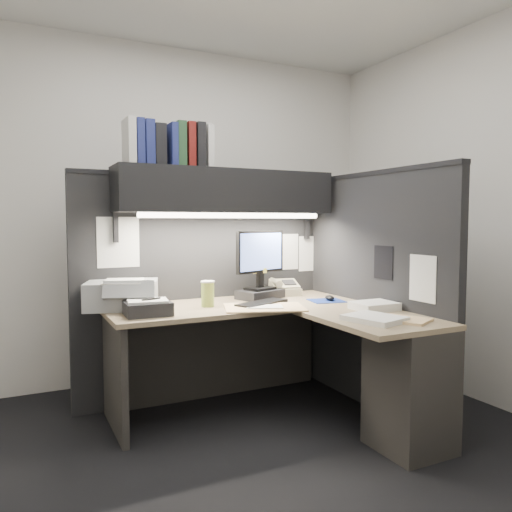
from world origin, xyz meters
The scene contains 23 objects.
floor centered at (0.00, 0.00, 0.00)m, with size 3.50×3.50×0.00m, color black.
wall_back centered at (0.00, 1.50, 1.35)m, with size 3.50×0.04×2.70m, color silver.
wall_front centered at (0.00, -1.50, 1.35)m, with size 3.50×0.04×2.70m, color silver.
wall_right centered at (1.75, 0.00, 1.35)m, with size 0.04×3.00×2.70m, color silver.
partition_back centered at (0.03, 0.93, 0.80)m, with size 1.90×0.06×1.60m, color black.
partition_right centered at (0.98, 0.18, 0.80)m, with size 0.06×1.50×1.60m, color black.
desk centered at (0.43, 0.00, 0.44)m, with size 1.70×1.53×0.73m.
overhead_shelf centered at (0.12, 0.75, 1.50)m, with size 1.55×0.34×0.30m, color black.
task_light_tube centered at (0.12, 0.61, 1.33)m, with size 0.04×0.04×1.32m, color white.
monitor centered at (0.37, 0.70, 0.93)m, with size 0.44×0.30×0.49m.
keyboard centered at (0.26, 0.45, 0.74)m, with size 0.41×0.14×0.02m, color black.
mousepad centered at (0.74, 0.39, 0.73)m, with size 0.23×0.21×0.00m, color navy.
mouse centered at (0.75, 0.38, 0.75)m, with size 0.06×0.10×0.04m, color black.
telephone centered at (0.61, 0.79, 0.78)m, with size 0.22×0.23×0.09m, color #B4AD8B.
coffee_cup centered at (-0.10, 0.54, 0.81)m, with size 0.09×0.09×0.16m, color #C3C74F.
printer centered at (-0.61, 0.74, 0.82)m, with size 0.44×0.37×0.17m, color #989B9D.
notebook_stack centered at (-0.52, 0.42, 0.77)m, with size 0.27×0.22×0.08m, color black.
open_folder centered at (0.21, 0.32, 0.73)m, with size 0.51×0.33×0.01m, color #DCB57C.
paper_stack_a centered at (0.81, -0.04, 0.75)m, with size 0.26×0.22×0.05m, color white.
paper_stack_b centered at (0.57, -0.33, 0.75)m, with size 0.24×0.30×0.03m, color white.
manila_stack centered at (0.73, -0.39, 0.74)m, with size 0.20×0.26×0.01m, color #DCB57C.
binder_row centered at (-0.29, 0.75, 1.79)m, with size 0.57×0.25×0.29m.
pinned_papers centered at (0.42, 0.56, 1.05)m, with size 1.76×1.31×0.51m.
Camera 1 is at (-1.25, -2.51, 1.29)m, focal length 35.00 mm.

